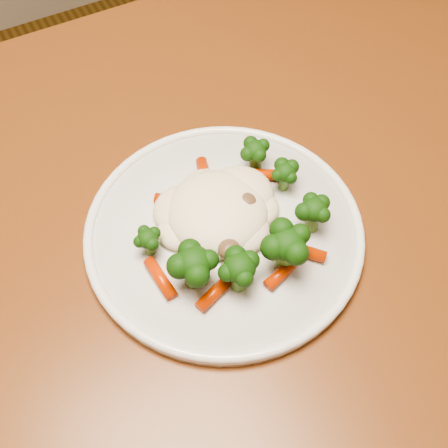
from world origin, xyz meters
name	(u,v)px	position (x,y,z in m)	size (l,w,h in m)	color
dining_table	(266,282)	(0.04, -0.08, 0.66)	(1.31, 0.88, 0.75)	brown
plate	(224,232)	(0.01, -0.05, 0.76)	(0.28, 0.28, 0.01)	white
meal	(232,221)	(0.01, -0.06, 0.78)	(0.19, 0.18, 0.05)	#F6E7C5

